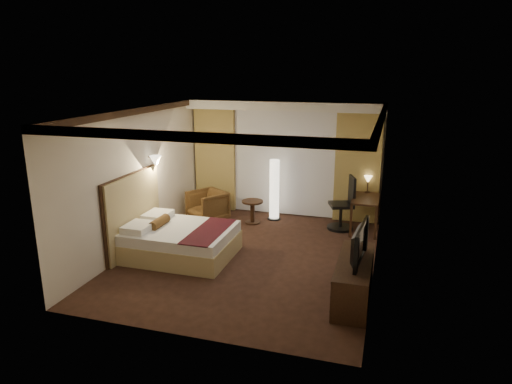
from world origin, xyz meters
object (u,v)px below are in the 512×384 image
(floor_lamp, at_px, (274,190))
(television, at_px, (354,241))
(armchair, at_px, (207,204))
(office_chair, at_px, (341,203))
(dresser, at_px, (354,280))
(bed, at_px, (181,242))
(side_table, at_px, (252,212))
(desk, at_px, (365,214))

(floor_lamp, height_order, television, floor_lamp)
(armchair, height_order, television, television)
(office_chair, distance_m, television, 3.16)
(armchair, height_order, floor_lamp, floor_lamp)
(office_chair, bearing_deg, dresser, -99.06)
(office_chair, bearing_deg, bed, -157.85)
(side_table, height_order, desk, desk)
(armchair, bearing_deg, television, -4.40)
(television, bearing_deg, floor_lamp, 36.75)
(television, bearing_deg, bed, 81.70)
(side_table, bearing_deg, dresser, -49.24)
(floor_lamp, relative_size, dresser, 0.87)
(floor_lamp, xyz_separation_m, dresser, (2.12, -3.33, -0.40))
(desk, distance_m, television, 3.20)
(armchair, bearing_deg, office_chair, 39.82)
(floor_lamp, height_order, desk, floor_lamp)
(floor_lamp, bearing_deg, television, -57.90)
(side_table, xyz_separation_m, desk, (2.47, 0.23, 0.11))
(bed, height_order, office_chair, office_chair)
(desk, height_order, television, television)
(armchair, distance_m, desk, 3.53)
(bed, bearing_deg, office_chair, 41.45)
(bed, xyz_separation_m, floor_lamp, (1.12, 2.59, 0.43))
(side_table, distance_m, dresser, 3.86)
(bed, height_order, armchair, armchair)
(bed, height_order, television, television)
(bed, bearing_deg, side_table, 71.81)
(office_chair, relative_size, dresser, 0.73)
(bed, relative_size, desk, 1.73)
(armchair, relative_size, side_table, 1.46)
(office_chair, bearing_deg, armchair, 166.60)
(office_chair, height_order, television, office_chair)
(armchair, bearing_deg, dresser, -4.17)
(armchair, distance_m, side_table, 1.06)
(floor_lamp, bearing_deg, side_table, -135.07)
(side_table, height_order, television, television)
(floor_lamp, distance_m, desk, 2.10)
(bed, xyz_separation_m, desk, (3.19, 2.41, 0.10))
(armchair, xyz_separation_m, television, (3.53, -2.79, 0.55))
(side_table, relative_size, desk, 0.48)
(armchair, distance_m, dresser, 4.53)
(bed, height_order, side_table, bed)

